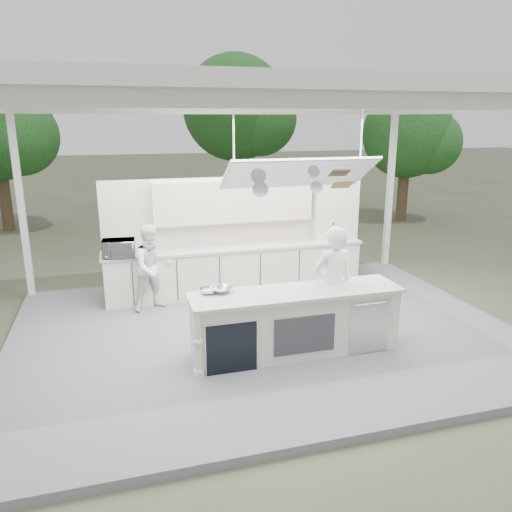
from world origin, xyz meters
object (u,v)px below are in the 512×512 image
object	(u,v)px
demo_island	(295,322)
head_chef	(333,285)
back_counter	(236,269)
sous_chef	(153,267)

from	to	relation	value
demo_island	head_chef	world-z (taller)	head_chef
demo_island	back_counter	size ratio (longest dim) A/B	0.61
head_chef	back_counter	bearing A→B (deg)	-77.45
head_chef	sous_chef	distance (m)	3.30
demo_island	head_chef	distance (m)	0.83
demo_island	sous_chef	bearing A→B (deg)	127.59
back_counter	head_chef	distance (m)	2.77
head_chef	demo_island	bearing A→B (deg)	11.56
demo_island	back_counter	xyz separation A→B (m)	(-0.18, 2.81, 0.00)
back_counter	head_chef	bearing A→B (deg)	-71.73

